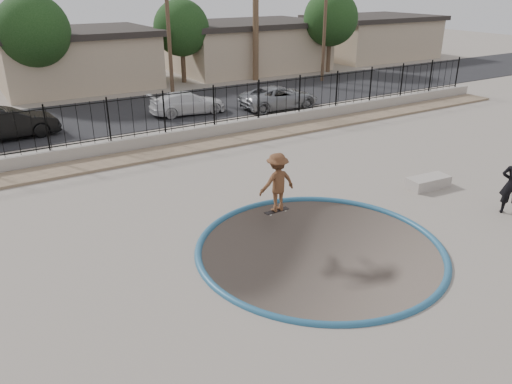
{
  "coord_description": "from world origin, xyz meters",
  "views": [
    {
      "loc": [
        -7.98,
        -10.54,
        6.96
      ],
      "look_at": [
        -0.27,
        2.0,
        0.71
      ],
      "focal_mm": 35.0,
      "sensor_mm": 36.0,
      "label": 1
    }
  ],
  "objects_px": {
    "skater": "(277,185)",
    "car_d": "(279,97)",
    "skateboard": "(277,211)",
    "car_b": "(8,124)",
    "car_c": "(187,103)",
    "concrete_ledge": "(428,182)"
  },
  "relations": [
    {
      "from": "skater",
      "to": "car_c",
      "type": "relative_size",
      "value": 0.46
    },
    {
      "from": "car_b",
      "to": "car_d",
      "type": "height_order",
      "value": "car_b"
    },
    {
      "from": "concrete_ledge",
      "to": "skateboard",
      "type": "bearing_deg",
      "value": 169.51
    },
    {
      "from": "skater",
      "to": "car_c",
      "type": "bearing_deg",
      "value": -101.16
    },
    {
      "from": "concrete_ledge",
      "to": "car_d",
      "type": "xyz_separation_m",
      "value": [
        2.16,
        12.89,
        0.49
      ]
    },
    {
      "from": "skater",
      "to": "skateboard",
      "type": "relative_size",
      "value": 2.21
    },
    {
      "from": "skateboard",
      "to": "car_c",
      "type": "distance_m",
      "value": 13.73
    },
    {
      "from": "skater",
      "to": "concrete_ledge",
      "type": "height_order",
      "value": "skater"
    },
    {
      "from": "skateboard",
      "to": "car_c",
      "type": "relative_size",
      "value": 0.21
    },
    {
      "from": "skater",
      "to": "car_d",
      "type": "height_order",
      "value": "skater"
    },
    {
      "from": "skater",
      "to": "car_d",
      "type": "xyz_separation_m",
      "value": [
        8.06,
        11.8,
        -0.28
      ]
    },
    {
      "from": "skater",
      "to": "car_b",
      "type": "relative_size",
      "value": 0.43
    },
    {
      "from": "car_c",
      "to": "concrete_ledge",
      "type": "bearing_deg",
      "value": -163.44
    },
    {
      "from": "skater",
      "to": "concrete_ledge",
      "type": "distance_m",
      "value": 6.05
    },
    {
      "from": "skateboard",
      "to": "concrete_ledge",
      "type": "height_order",
      "value": "concrete_ledge"
    },
    {
      "from": "skateboard",
      "to": "car_b",
      "type": "height_order",
      "value": "car_b"
    },
    {
      "from": "skater",
      "to": "car_c",
      "type": "height_order",
      "value": "skater"
    },
    {
      "from": "concrete_ledge",
      "to": "car_c",
      "type": "height_order",
      "value": "car_c"
    },
    {
      "from": "skater",
      "to": "car_c",
      "type": "xyz_separation_m",
      "value": [
        2.94,
        13.4,
        -0.31
      ]
    },
    {
      "from": "concrete_ledge",
      "to": "car_c",
      "type": "xyz_separation_m",
      "value": [
        -2.96,
        14.49,
        0.45
      ]
    },
    {
      "from": "car_b",
      "to": "concrete_ledge",
      "type": "bearing_deg",
      "value": -144.05
    },
    {
      "from": "skateboard",
      "to": "car_b",
      "type": "distance_m",
      "value": 14.81
    }
  ]
}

